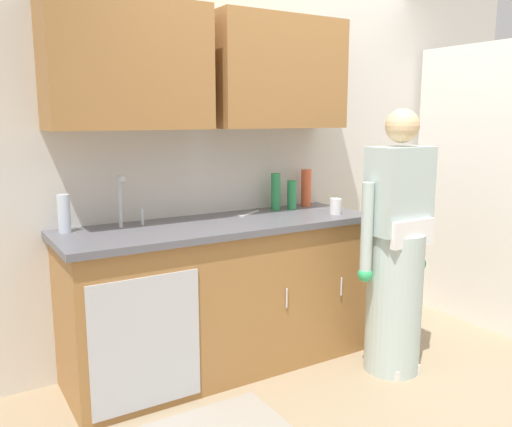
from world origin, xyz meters
The scene contains 13 objects.
ground_plane centered at (0.00, 0.00, 0.00)m, with size 9.00×9.00×0.00m, color #998466.
kitchen_wall_with_uppers centered at (-0.14, 0.99, 1.48)m, with size 4.80×0.44×2.70m.
closet_door_panel centered at (1.45, 0.40, 1.05)m, with size 1.10×0.04×2.10m, color silver.
counter_cabinet centered at (-0.55, 0.70, 0.45)m, with size 1.90×0.62×0.90m.
countertop centered at (-0.55, 0.70, 0.92)m, with size 1.96×0.66×0.04m, color #595960.
sink centered at (-1.08, 0.71, 0.93)m, with size 0.50×0.36×0.35m.
person_at_sink centered at (0.35, 0.11, 0.69)m, with size 0.55×0.34×1.62m.
bottle_water_short centered at (-1.42, 0.88, 1.05)m, with size 0.07×0.07×0.21m, color silver.
bottle_water_tall centered at (0.09, 0.85, 1.04)m, with size 0.06×0.06×0.20m, color #2D8C4C.
bottle_soap centered at (0.25, 0.91, 1.07)m, with size 0.07×0.07×0.26m, color #E05933.
bottle_dish_liquid centered at (-0.03, 0.88, 1.07)m, with size 0.06×0.06×0.25m, color #2D8C4C.
cup_by_sink centered at (0.22, 0.54, 0.99)m, with size 0.08×0.08×0.10m, color white.
knife_on_counter centered at (-0.26, 0.84, 0.94)m, with size 0.24×0.02×0.01m, color silver.
Camera 1 is at (-2.02, -2.13, 1.57)m, focal length 37.33 mm.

